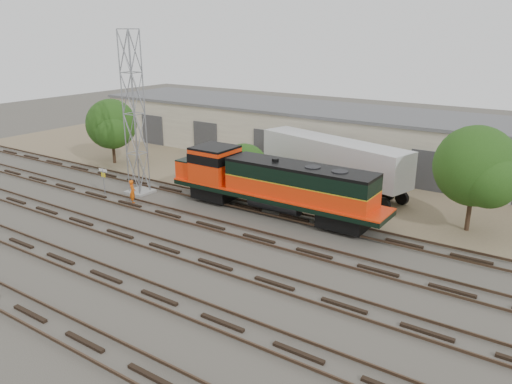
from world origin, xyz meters
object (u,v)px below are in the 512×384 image
Objects in this scene: signal_tower at (134,117)px; worker at (133,192)px; semi_trailer at (335,159)px; locomotive at (271,183)px.

signal_tower is 6.01m from worker.
signal_tower reaches higher than semi_trailer.
worker is at bearing -119.00° from semi_trailer.
signal_tower reaches higher than worker.
signal_tower is (-11.63, -1.96, 3.96)m from locomotive.
signal_tower is 16.59m from semi_trailer.
semi_trailer is (13.03, 9.62, -3.61)m from signal_tower.
worker is 16.54m from semi_trailer.
locomotive is at bearing -85.35° from semi_trailer.
signal_tower reaches higher than locomotive.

